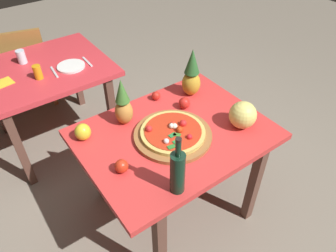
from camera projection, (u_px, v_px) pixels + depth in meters
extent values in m
plane|color=gray|center=(173.00, 205.00, 2.45)|extent=(10.00, 10.00, 0.00)
cube|color=brown|center=(160.00, 247.00, 1.81)|extent=(0.06, 0.06, 0.71)
cube|color=brown|center=(254.00, 184.00, 2.15)|extent=(0.06, 0.06, 0.71)
cube|color=brown|center=(98.00, 165.00, 2.28)|extent=(0.06, 0.06, 0.71)
cube|color=brown|center=(183.00, 124.00, 2.63)|extent=(0.06, 0.06, 0.71)
cube|color=red|center=(175.00, 135.00, 1.97)|extent=(1.15, 0.87, 0.04)
cube|color=brown|center=(21.00, 151.00, 2.39)|extent=(0.06, 0.06, 0.71)
cube|color=brown|center=(112.00, 113.00, 2.73)|extent=(0.06, 0.06, 0.71)
cube|color=brown|center=(76.00, 75.00, 3.21)|extent=(0.06, 0.06, 0.71)
cube|color=red|center=(41.00, 70.00, 2.56)|extent=(1.05, 0.88, 0.04)
cube|color=#976033|center=(49.00, 72.00, 3.53)|extent=(0.04, 0.04, 0.41)
cube|color=#976033|center=(17.00, 78.00, 3.44)|extent=(0.04, 0.04, 0.41)
cube|color=#976033|center=(52.00, 88.00, 3.30)|extent=(0.04, 0.04, 0.41)
cube|color=#976033|center=(18.00, 95.00, 3.21)|extent=(0.04, 0.04, 0.41)
cube|color=#976033|center=(28.00, 64.00, 3.22)|extent=(0.49, 0.49, 0.04)
cube|color=olive|center=(22.00, 52.00, 2.95)|extent=(0.40, 0.14, 0.40)
cylinder|color=#976033|center=(173.00, 135.00, 1.92)|extent=(0.47, 0.47, 0.02)
cylinder|color=#D2B859|center=(173.00, 132.00, 1.90)|extent=(0.39, 0.39, 0.02)
cylinder|color=red|center=(173.00, 131.00, 1.90)|extent=(0.34, 0.34, 0.00)
sphere|color=red|center=(190.00, 137.00, 1.84)|extent=(0.03, 0.03, 0.03)
sphere|color=red|center=(173.00, 125.00, 1.92)|extent=(0.04, 0.04, 0.04)
sphere|color=red|center=(180.00, 130.00, 1.88)|extent=(0.04, 0.04, 0.04)
sphere|color=red|center=(149.00, 129.00, 1.89)|extent=(0.04, 0.04, 0.04)
sphere|color=red|center=(183.00, 123.00, 1.93)|extent=(0.04, 0.04, 0.04)
cube|color=#267A39|center=(172.00, 135.00, 1.86)|extent=(0.05, 0.03, 0.00)
cube|color=#278639|center=(177.00, 141.00, 1.82)|extent=(0.05, 0.03, 0.00)
cube|color=#2D762B|center=(171.00, 147.00, 1.78)|extent=(0.05, 0.03, 0.00)
cube|color=#39772B|center=(177.00, 135.00, 1.86)|extent=(0.05, 0.05, 0.00)
sphere|color=white|center=(174.00, 126.00, 1.91)|extent=(0.04, 0.04, 0.04)
sphere|color=white|center=(166.00, 141.00, 1.81)|extent=(0.03, 0.03, 0.03)
sphere|color=white|center=(172.00, 126.00, 1.91)|extent=(0.04, 0.04, 0.04)
cylinder|color=black|center=(178.00, 173.00, 1.55)|extent=(0.08, 0.08, 0.25)
cylinder|color=black|center=(178.00, 148.00, 1.44)|extent=(0.03, 0.03, 0.09)
cylinder|color=black|center=(178.00, 140.00, 1.40)|extent=(0.03, 0.03, 0.02)
ellipsoid|color=#C28339|center=(124.00, 112.00, 1.98)|extent=(0.11, 0.11, 0.17)
cone|color=#3D762F|center=(121.00, 91.00, 1.87)|extent=(0.09, 0.09, 0.15)
ellipsoid|color=gold|center=(191.00, 83.00, 2.21)|extent=(0.13, 0.13, 0.17)
cone|color=#285F2A|center=(192.00, 61.00, 2.10)|extent=(0.10, 0.10, 0.17)
sphere|color=#E1D46D|center=(243.00, 115.00, 1.95)|extent=(0.17, 0.17, 0.17)
ellipsoid|color=yellow|center=(83.00, 132.00, 1.89)|extent=(0.10, 0.10, 0.11)
sphere|color=red|center=(121.00, 166.00, 1.70)|extent=(0.08, 0.08, 0.08)
sphere|color=red|center=(156.00, 96.00, 2.20)|extent=(0.06, 0.06, 0.06)
sphere|color=red|center=(184.00, 103.00, 2.12)|extent=(0.08, 0.08, 0.08)
cylinder|color=orange|center=(38.00, 72.00, 2.39)|extent=(0.06, 0.06, 0.11)
cylinder|color=silver|center=(21.00, 57.00, 2.57)|extent=(0.07, 0.07, 0.11)
cylinder|color=white|center=(71.00, 66.00, 2.55)|extent=(0.22, 0.22, 0.02)
cube|color=silver|center=(54.00, 72.00, 2.49)|extent=(0.03, 0.18, 0.01)
cube|color=silver|center=(87.00, 62.00, 2.61)|extent=(0.02, 0.18, 0.01)
cube|color=yellow|center=(3.00, 83.00, 2.37)|extent=(0.16, 0.14, 0.01)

